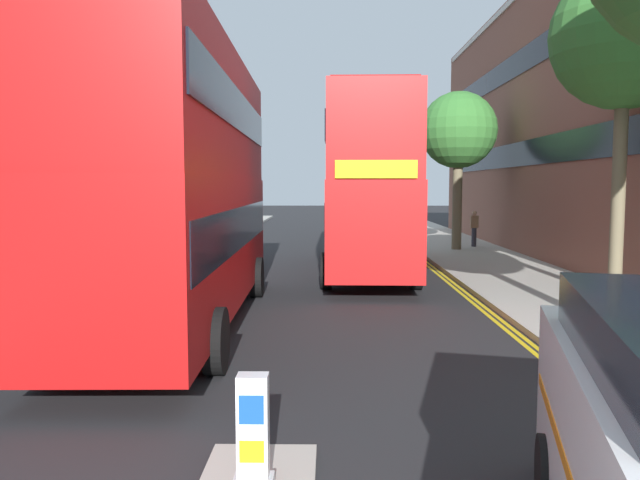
{
  "coord_description": "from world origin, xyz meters",
  "views": [
    {
      "loc": [
        0.68,
        -1.51,
        2.89
      ],
      "look_at": [
        0.5,
        11.0,
        1.8
      ],
      "focal_mm": 35.03,
      "sensor_mm": 36.0,
      "label": 1
    }
  ],
  "objects_px": {
    "keep_left_bollard": "(253,440)",
    "double_decker_bus_away": "(179,179)",
    "pedestrian_far": "(474,228)",
    "double_decker_bus_oncoming": "(366,182)"
  },
  "relations": [
    {
      "from": "double_decker_bus_away",
      "to": "keep_left_bollard",
      "type": "bearing_deg",
      "value": -71.87
    },
    {
      "from": "keep_left_bollard",
      "to": "double_decker_bus_oncoming",
      "type": "distance_m",
      "value": 15.51
    },
    {
      "from": "double_decker_bus_oncoming",
      "to": "pedestrian_far",
      "type": "bearing_deg",
      "value": 55.08
    },
    {
      "from": "keep_left_bollard",
      "to": "pedestrian_far",
      "type": "relative_size",
      "value": 0.69
    },
    {
      "from": "double_decker_bus_oncoming",
      "to": "keep_left_bollard",
      "type": "bearing_deg",
      "value": -97.16
    },
    {
      "from": "double_decker_bus_oncoming",
      "to": "pedestrian_far",
      "type": "relative_size",
      "value": 6.69
    },
    {
      "from": "keep_left_bollard",
      "to": "double_decker_bus_oncoming",
      "type": "bearing_deg",
      "value": 82.84
    },
    {
      "from": "double_decker_bus_away",
      "to": "double_decker_bus_oncoming",
      "type": "relative_size",
      "value": 1.0
    },
    {
      "from": "double_decker_bus_away",
      "to": "pedestrian_far",
      "type": "height_order",
      "value": "double_decker_bus_away"
    },
    {
      "from": "keep_left_bollard",
      "to": "double_decker_bus_away",
      "type": "bearing_deg",
      "value": 108.13
    }
  ]
}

